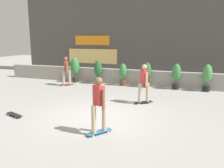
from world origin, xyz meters
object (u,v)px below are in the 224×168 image
at_px(potted_plant_1, 98,70).
at_px(potted_plant_4, 176,75).
at_px(skater_mid_plaza, 99,103).
at_px(potted_plant_0, 75,68).
at_px(skateboard_near_camera, 14,115).
at_px(potted_plant_2, 123,73).
at_px(skater_by_wall_left, 66,70).
at_px(potted_plant_5, 207,76).
at_px(skater_far_left, 144,82).
at_px(potted_plant_3, 147,73).

distance_m(potted_plant_1, potted_plant_4, 4.62).
bearing_deg(skater_mid_plaza, potted_plant_0, 123.20).
bearing_deg(potted_plant_0, skater_mid_plaza, -56.80).
relative_size(potted_plant_4, skateboard_near_camera, 1.72).
bearing_deg(potted_plant_2, skater_by_wall_left, -160.48).
xyz_separation_m(potted_plant_1, potted_plant_5, (6.19, 0.00, -0.01)).
xyz_separation_m(potted_plant_0, skater_mid_plaza, (4.59, -7.01, 0.02)).
distance_m(skater_by_wall_left, skateboard_near_camera, 5.65).
xyz_separation_m(potted_plant_2, skateboard_near_camera, (-2.08, -6.59, -0.67)).
relative_size(potted_plant_2, potted_plant_5, 0.91).
bearing_deg(potted_plant_0, potted_plant_5, 0.00).
relative_size(potted_plant_2, skater_mid_plaza, 0.77).
bearing_deg(skater_mid_plaza, skater_far_left, 81.31).
xyz_separation_m(potted_plant_1, potted_plant_2, (1.58, -0.00, -0.10)).
bearing_deg(potted_plant_1, potted_plant_4, 0.00).
relative_size(potted_plant_5, skater_mid_plaza, 0.85).
distance_m(potted_plant_0, skater_by_wall_left, 1.12).
bearing_deg(potted_plant_1, potted_plant_3, 0.00).
relative_size(potted_plant_0, potted_plant_1, 1.09).
height_order(potted_plant_2, potted_plant_5, potted_plant_5).
bearing_deg(skater_mid_plaza, skater_by_wall_left, 127.71).
xyz_separation_m(potted_plant_1, skater_mid_plaza, (2.99, -7.01, 0.11)).
distance_m(potted_plant_3, skateboard_near_camera, 7.51).
xyz_separation_m(potted_plant_4, skater_mid_plaza, (-1.63, -7.01, 0.13)).
distance_m(potted_plant_1, potted_plant_2, 1.59).
bearing_deg(skater_mid_plaza, potted_plant_4, 76.91).
relative_size(potted_plant_2, potted_plant_3, 0.93).
bearing_deg(potted_plant_3, skateboard_near_camera, -118.06).
relative_size(potted_plant_0, potted_plant_5, 1.10).
height_order(potted_plant_0, potted_plant_1, potted_plant_0).
relative_size(potted_plant_1, potted_plant_4, 1.02).
relative_size(potted_plant_1, skater_by_wall_left, 0.85).
height_order(potted_plant_1, skater_mid_plaza, skater_mid_plaza).
xyz_separation_m(potted_plant_1, skater_by_wall_left, (-1.56, -1.11, 0.11)).
xyz_separation_m(potted_plant_2, potted_plant_4, (3.04, 0.00, 0.08)).
height_order(potted_plant_2, skater_far_left, skater_far_left).
distance_m(potted_plant_2, skater_far_left, 3.93).
bearing_deg(skater_mid_plaza, potted_plant_5, 65.52).
bearing_deg(potted_plant_5, potted_plant_0, 180.00).
xyz_separation_m(skater_far_left, skater_by_wall_left, (-5.11, 2.28, 0.00)).
height_order(skater_mid_plaza, skater_by_wall_left, same).
distance_m(potted_plant_2, skateboard_near_camera, 6.95).
relative_size(potted_plant_4, skater_mid_plaza, 0.83).
bearing_deg(potted_plant_4, potted_plant_1, 180.00).
bearing_deg(potted_plant_5, skater_far_left, -127.85).
bearing_deg(skater_far_left, potted_plant_1, 136.25).
bearing_deg(potted_plant_3, skater_far_left, -81.09).
height_order(potted_plant_1, skateboard_near_camera, potted_plant_1).
relative_size(potted_plant_3, potted_plant_4, 1.00).
relative_size(potted_plant_3, skater_mid_plaza, 0.83).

